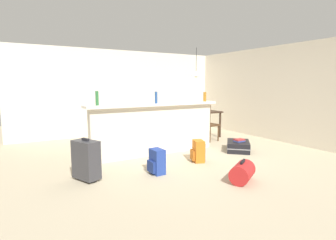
# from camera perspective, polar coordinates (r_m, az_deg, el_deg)

# --- Properties ---
(ground_plane) EXTENTS (13.00, 13.00, 0.05)m
(ground_plane) POSITION_cam_1_polar(r_m,az_deg,el_deg) (5.75, 2.59, -7.70)
(ground_plane) COLOR #BCAD8E
(wall_back) EXTENTS (6.60, 0.10, 2.50)m
(wall_back) POSITION_cam_1_polar(r_m,az_deg,el_deg) (8.27, -8.97, 5.88)
(wall_back) COLOR silver
(wall_back) RESTS_ON ground_plane
(wall_right) EXTENTS (0.10, 6.00, 2.50)m
(wall_right) POSITION_cam_1_polar(r_m,az_deg,el_deg) (7.83, 20.56, 5.39)
(wall_right) COLOR silver
(wall_right) RESTS_ON ground_plane
(partition_half_wall) EXTENTS (2.80, 0.20, 1.05)m
(partition_half_wall) POSITION_cam_1_polar(r_m,az_deg,el_deg) (5.68, -2.70, -2.18)
(partition_half_wall) COLOR silver
(partition_half_wall) RESTS_ON ground_plane
(bar_countertop) EXTENTS (2.96, 0.40, 0.05)m
(bar_countertop) POSITION_cam_1_polar(r_m,az_deg,el_deg) (5.61, -2.74, 3.37)
(bar_countertop) COLOR white
(bar_countertop) RESTS_ON partition_half_wall
(bottle_green) EXTENTS (0.06, 0.06, 0.27)m
(bottle_green) POSITION_cam_1_polar(r_m,az_deg,el_deg) (5.18, -14.99, 4.54)
(bottle_green) COLOR #2D6B38
(bottle_green) RESTS_ON bar_countertop
(bottle_blue) EXTENTS (0.06, 0.06, 0.25)m
(bottle_blue) POSITION_cam_1_polar(r_m,az_deg,el_deg) (5.52, -2.57, 4.84)
(bottle_blue) COLOR #284C89
(bottle_blue) RESTS_ON bar_countertop
(bottle_amber) EXTENTS (0.07, 0.07, 0.22)m
(bottle_amber) POSITION_cam_1_polar(r_m,az_deg,el_deg) (6.25, 7.89, 4.97)
(bottle_amber) COLOR #9E661E
(bottle_amber) RESTS_ON bar_countertop
(dining_table) EXTENTS (1.10, 0.80, 0.74)m
(dining_table) POSITION_cam_1_polar(r_m,az_deg,el_deg) (7.59, 6.69, 1.19)
(dining_table) COLOR #332319
(dining_table) RESTS_ON ground_plane
(dining_chair_near_partition) EXTENTS (0.45, 0.45, 0.93)m
(dining_chair_near_partition) POSITION_cam_1_polar(r_m,az_deg,el_deg) (7.18, 8.51, -0.27)
(dining_chair_near_partition) COLOR #4C331E
(dining_chair_near_partition) RESTS_ON ground_plane
(pendant_lamp) EXTENTS (0.34, 0.34, 0.82)m
(pendant_lamp) POSITION_cam_1_polar(r_m,az_deg,el_deg) (7.59, 6.05, 9.86)
(pendant_lamp) COLOR black
(suitcase_flat_black) EXTENTS (0.83, 0.84, 0.22)m
(suitcase_flat_black) POSITION_cam_1_polar(r_m,az_deg,el_deg) (6.25, 14.82, -5.42)
(suitcase_flat_black) COLOR black
(suitcase_flat_black) RESTS_ON ground_plane
(backpack_orange) EXTENTS (0.31, 0.33, 0.42)m
(backpack_orange) POSITION_cam_1_polar(r_m,az_deg,el_deg) (5.23, 6.47, -6.72)
(backpack_orange) COLOR orange
(backpack_orange) RESTS_ON ground_plane
(suitcase_upright_charcoal) EXTENTS (0.39, 0.50, 0.67)m
(suitcase_upright_charcoal) POSITION_cam_1_polar(r_m,az_deg,el_deg) (4.39, -17.17, -8.11)
(suitcase_upright_charcoal) COLOR #38383D
(suitcase_upright_charcoal) RESTS_ON ground_plane
(duffel_bag_red) EXTENTS (0.57, 0.50, 0.34)m
(duffel_bag_red) POSITION_cam_1_polar(r_m,az_deg,el_deg) (4.33, 15.67, -10.75)
(duffel_bag_red) COLOR red
(duffel_bag_red) RESTS_ON ground_plane
(backpack_blue) EXTENTS (0.26, 0.28, 0.42)m
(backpack_blue) POSITION_cam_1_polar(r_m,az_deg,el_deg) (4.53, -2.43, -8.97)
(backpack_blue) COLOR #233D93
(backpack_blue) RESTS_ON ground_plane
(book_stack) EXTENTS (0.23, 0.18, 0.06)m
(book_stack) POSITION_cam_1_polar(r_m,az_deg,el_deg) (6.19, 15.03, -4.22)
(book_stack) COLOR #334C99
(book_stack) RESTS_ON suitcase_flat_black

